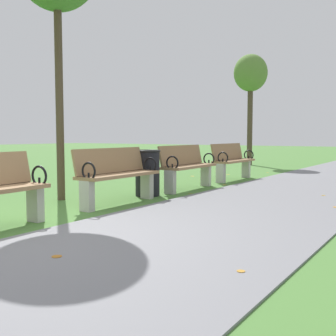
{
  "coord_description": "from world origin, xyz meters",
  "views": [
    {
      "loc": [
        3.85,
        -2.71,
        1.11
      ],
      "look_at": [
        -0.05,
        3.2,
        0.55
      ],
      "focal_mm": 44.79,
      "sensor_mm": 36.0,
      "label": 1
    }
  ],
  "objects_px": {
    "park_bench_3": "(187,166)",
    "park_bench_4": "(232,160)",
    "trash_bin": "(147,173)",
    "park_bench_2": "(117,174)",
    "tree_3": "(251,76)"
  },
  "relations": [
    {
      "from": "park_bench_2",
      "to": "park_bench_4",
      "type": "bearing_deg",
      "value": 90.0
    },
    {
      "from": "trash_bin",
      "to": "park_bench_3",
      "type": "bearing_deg",
      "value": 82.8
    },
    {
      "from": "park_bench_2",
      "to": "tree_3",
      "type": "relative_size",
      "value": 0.39
    },
    {
      "from": "park_bench_3",
      "to": "park_bench_4",
      "type": "xyz_separation_m",
      "value": [
        -0.0,
        2.18,
        0.0
      ]
    },
    {
      "from": "park_bench_3",
      "to": "park_bench_4",
      "type": "bearing_deg",
      "value": 90.0
    },
    {
      "from": "tree_3",
      "to": "trash_bin",
      "type": "bearing_deg",
      "value": -79.68
    },
    {
      "from": "park_bench_4",
      "to": "tree_3",
      "type": "relative_size",
      "value": 0.39
    },
    {
      "from": "tree_3",
      "to": "trash_bin",
      "type": "xyz_separation_m",
      "value": [
        1.56,
        -8.58,
        -2.87
      ]
    },
    {
      "from": "park_bench_2",
      "to": "tree_3",
      "type": "distance_m",
      "value": 10.15
    },
    {
      "from": "park_bench_4",
      "to": "trash_bin",
      "type": "distance_m",
      "value": 3.35
    },
    {
      "from": "trash_bin",
      "to": "park_bench_2",
      "type": "bearing_deg",
      "value": -81.83
    },
    {
      "from": "park_bench_2",
      "to": "park_bench_4",
      "type": "height_order",
      "value": "same"
    },
    {
      "from": "park_bench_2",
      "to": "park_bench_4",
      "type": "relative_size",
      "value": 1.0
    },
    {
      "from": "park_bench_3",
      "to": "tree_3",
      "type": "distance_m",
      "value": 8.11
    },
    {
      "from": "park_bench_2",
      "to": "park_bench_4",
      "type": "distance_m",
      "value": 4.37
    }
  ]
}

